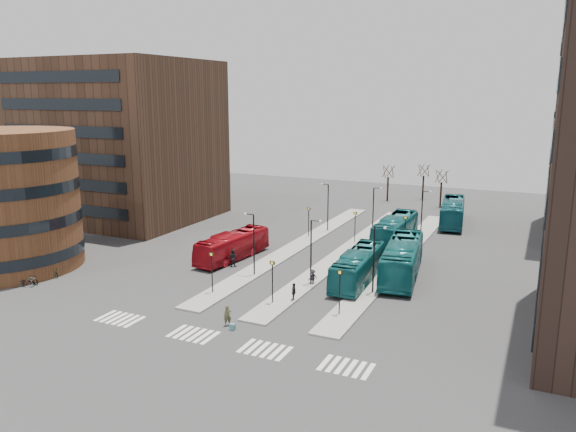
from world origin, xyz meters
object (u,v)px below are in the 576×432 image
at_px(red_bus, 233,246).
at_px(teal_bus_d, 453,212).
at_px(bicycle_near, 26,282).
at_px(bicycle_mid, 32,280).
at_px(teal_bus_c, 402,259).
at_px(commuter_c, 313,277).
at_px(teal_bus_a, 358,266).
at_px(bicycle_far, 54,272).
at_px(traveller, 228,316).
at_px(teal_bus_b, 395,230).
at_px(commuter_a, 233,258).
at_px(commuter_b, 294,292).
at_px(suitcase, 232,327).

xyz_separation_m(red_bus, teal_bus_d, (18.77, 26.90, 0.23)).
height_order(bicycle_near, bicycle_mid, bicycle_mid).
xyz_separation_m(teal_bus_d, bicycle_near, (-31.57, -42.69, -1.29)).
relative_size(bicycle_near, bicycle_mid, 1.08).
bearing_deg(teal_bus_c, bicycle_near, -157.89).
bearing_deg(teal_bus_c, commuter_c, -147.16).
bearing_deg(teal_bus_a, bicycle_mid, -155.95).
bearing_deg(bicycle_mid, teal_bus_c, -66.78).
relative_size(commuter_c, bicycle_far, 0.83).
distance_m(teal_bus_c, traveller, 19.75).
bearing_deg(bicycle_mid, teal_bus_b, -48.55).
relative_size(teal_bus_b, commuter_a, 6.55).
bearing_deg(teal_bus_c, red_bus, 178.16).
height_order(commuter_b, bicycle_near, commuter_b).
xyz_separation_m(commuter_a, bicycle_mid, (-14.11, -12.95, -0.46)).
bearing_deg(commuter_b, red_bus, 36.21).
height_order(teal_bus_b, commuter_a, teal_bus_b).
relative_size(teal_bus_c, commuter_a, 7.13).
height_order(teal_bus_a, teal_bus_d, teal_bus_d).
height_order(teal_bus_a, commuter_c, teal_bus_a).
distance_m(teal_bus_b, traveller, 30.04).
xyz_separation_m(teal_bus_b, commuter_a, (-12.85, -16.18, -0.75)).
bearing_deg(teal_bus_a, teal_bus_c, 42.36).
height_order(teal_bus_d, traveller, teal_bus_d).
bearing_deg(teal_bus_c, bicycle_mid, -158.76).
xyz_separation_m(red_bus, traveller, (8.71, -15.57, -0.66)).
xyz_separation_m(red_bus, commuter_a, (1.32, -2.23, -0.57)).
height_order(red_bus, bicycle_far, red_bus).
distance_m(teal_bus_c, bicycle_mid, 35.18).
bearing_deg(teal_bus_a, suitcase, -111.89).
bearing_deg(commuter_b, traveller, 144.47).
relative_size(commuter_a, bicycle_near, 1.13).
height_order(suitcase, bicycle_mid, bicycle_mid).
relative_size(suitcase, teal_bus_a, 0.04).
bearing_deg(teal_bus_d, commuter_a, -127.89).
bearing_deg(suitcase, teal_bus_c, 57.60).
xyz_separation_m(traveller, commuter_a, (-7.39, 13.34, 0.08)).
bearing_deg(traveller, red_bus, 79.43).
height_order(red_bus, teal_bus_a, teal_bus_a).
bearing_deg(bicycle_far, teal_bus_c, -43.69).
bearing_deg(teal_bus_d, bicycle_near, -133.43).
bearing_deg(bicycle_mid, bicycle_near, 174.25).
relative_size(teal_bus_b, commuter_c, 7.98).
bearing_deg(red_bus, bicycle_near, -122.73).
height_order(suitcase, traveller, traveller).
bearing_deg(bicycle_near, commuter_a, -61.79).
xyz_separation_m(suitcase, teal_bus_c, (8.51, 17.98, 1.55)).
distance_m(suitcase, red_bus, 18.73).
distance_m(suitcase, commuter_a, 16.11).
relative_size(traveller, commuter_b, 1.01).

